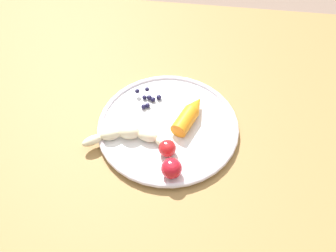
% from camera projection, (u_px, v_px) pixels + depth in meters
% --- Properties ---
extents(dining_table, '(1.13, 0.97, 0.75)m').
position_uv_depth(dining_table, '(170.00, 160.00, 0.89)').
color(dining_table, olive).
rests_on(dining_table, ground_plane).
extents(plate, '(0.30, 0.30, 0.02)m').
position_uv_depth(plate, '(168.00, 127.00, 0.83)').
color(plate, silver).
rests_on(plate, dining_table).
extents(banana, '(0.19, 0.06, 0.03)m').
position_uv_depth(banana, '(129.00, 136.00, 0.79)').
color(banana, beige).
rests_on(banana, plate).
extents(carrot_orange, '(0.07, 0.11, 0.03)m').
position_uv_depth(carrot_orange, '(189.00, 114.00, 0.82)').
color(carrot_orange, orange).
rests_on(carrot_orange, plate).
extents(blueberry_pile, '(0.06, 0.05, 0.02)m').
position_uv_depth(blueberry_pile, '(148.00, 98.00, 0.86)').
color(blueberry_pile, '#191638').
rests_on(blueberry_pile, plate).
extents(tomato_near, '(0.04, 0.04, 0.04)m').
position_uv_depth(tomato_near, '(172.00, 168.00, 0.74)').
color(tomato_near, red).
rests_on(tomato_near, plate).
extents(tomato_mid, '(0.03, 0.03, 0.03)m').
position_uv_depth(tomato_mid, '(166.00, 148.00, 0.77)').
color(tomato_mid, red).
rests_on(tomato_mid, plate).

